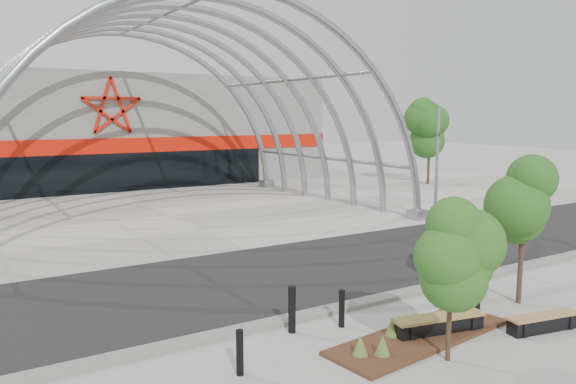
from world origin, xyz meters
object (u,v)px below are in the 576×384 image
object	(u,v)px
street_tree_0	(452,251)
street_tree_1	(524,199)
bench_1	(543,323)
signal_pole	(437,161)
bench_0	(438,326)
bollard_2	(342,308)

from	to	relation	value
street_tree_0	street_tree_1	xyz separation A→B (m)	(4.46, 1.52, 0.54)
bench_1	signal_pole	bearing A→B (deg)	53.41
street_tree_1	street_tree_0	bearing A→B (deg)	-161.19
street_tree_0	bench_0	size ratio (longest dim) A/B	1.39
street_tree_1	bench_1	size ratio (longest dim) A/B	2.04
street_tree_0	bench_1	xyz separation A→B (m)	(3.19, -0.07, -2.17)
bench_0	bollard_2	distance (m)	2.31
street_tree_0	bench_0	xyz separation A→B (m)	(0.85, 1.06, -2.13)
bench_0	street_tree_0	bearing A→B (deg)	-128.65
street_tree_0	bollard_2	world-z (taller)	street_tree_0
street_tree_0	bench_1	distance (m)	3.86
signal_pole	bollard_2	distance (m)	15.73
bench_1	bollard_2	xyz separation A→B (m)	(-3.95, 2.76, 0.27)
street_tree_1	bollard_2	xyz separation A→B (m)	(-5.22, 1.18, -2.44)
bench_1	bollard_2	size ratio (longest dim) A/B	2.11
signal_pole	bollard_2	size ratio (longest dim) A/B	5.84
signal_pole	bollard_2	world-z (taller)	signal_pole
street_tree_1	bollard_2	size ratio (longest dim) A/B	4.31
signal_pole	street_tree_1	world-z (taller)	signal_pole
street_tree_0	street_tree_1	world-z (taller)	street_tree_1
street_tree_0	bench_1	bearing A→B (deg)	-1.24
street_tree_0	bench_0	bearing A→B (deg)	51.35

